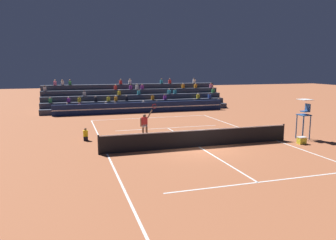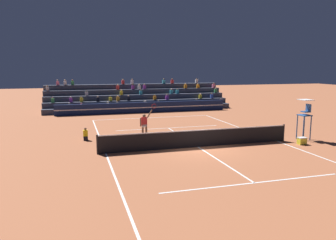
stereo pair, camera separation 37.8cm
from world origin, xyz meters
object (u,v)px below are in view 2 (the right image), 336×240
Objects in this scene: equipment_cooler at (302,141)px; umpire_chair at (305,114)px; ball_kid_courtside at (86,135)px; tennis_ball at (142,120)px; tennis_player at (145,125)px.

umpire_chair is at bearing 47.67° from equipment_cooler.
ball_kid_courtside is 12.43× the size of tennis_ball.
equipment_cooler is (9.12, -4.07, -0.76)m from tennis_player.
tennis_player is at bearing -100.35° from tennis_ball.
umpire_chair is 5.34× the size of equipment_cooler.
ball_kid_courtside is at bearing 159.05° from equipment_cooler.
tennis_player is 10.01m from equipment_cooler.
tennis_ball is (-8.80, 10.48, -1.68)m from umpire_chair.
ball_kid_courtside is at bearing 164.87° from umpire_chair.
tennis_ball is at bearing 123.61° from equipment_cooler.
tennis_player reaches higher than ball_kid_courtside.
tennis_player reaches higher than tennis_ball.
equipment_cooler is (7.74, -11.64, 0.19)m from tennis_ball.
ball_kid_courtside reaches higher than tennis_ball.
umpire_chair reaches higher than tennis_ball.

